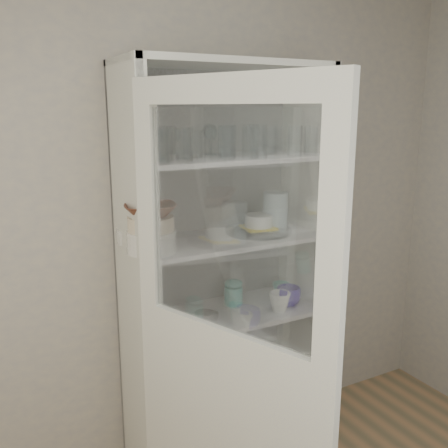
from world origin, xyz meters
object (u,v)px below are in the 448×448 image
cupboard_door (227,385)px  white_canister (149,311)px  goblet_2 (211,139)px  mug_white (280,302)px  glass_platter (258,230)px  mug_blue (288,296)px  teal_jar (234,294)px  mug_teal (281,291)px  terracotta_bowl (150,210)px  measuring_cups (205,316)px  plate_stack_front (152,241)px  goblet_3 (252,137)px  goblet_1 (210,138)px  white_ramekin (259,221)px  yellow_trivet (258,227)px  cream_dish (187,387)px  goblet_0 (162,141)px  tin_box (255,370)px  plate_stack_back (138,235)px  grey_bowl_stack (275,211)px  pantry_cabinet (218,293)px  cream_bowl (151,223)px

cupboard_door → white_canister: bearing=163.2°
goblet_2 → white_canister: size_ratio=1.17×
mug_white → white_canister: size_ratio=0.84×
glass_platter → mug_blue: 0.39m
mug_white → teal_jar: size_ratio=0.94×
mug_teal → cupboard_door: bearing=-123.7°
goblet_2 → terracotta_bowl: bearing=-155.9°
measuring_cups → teal_jar: bearing=26.2°
plate_stack_front → terracotta_bowl: (0.00, 0.00, 0.14)m
mug_blue → goblet_3: bearing=110.3°
cupboard_door → goblet_1: 1.19m
goblet_3 → white_ramekin: (-0.01, -0.09, -0.42)m
yellow_trivet → white_canister: yellow_trivet is taller
goblet_1 → white_ramekin: bearing=-24.6°
yellow_trivet → measuring_cups: 0.53m
goblet_2 → yellow_trivet: (0.23, -0.09, -0.45)m
goblet_1 → cream_dish: bearing=-150.5°
goblet_1 → terracotta_bowl: (-0.39, -0.18, -0.29)m
teal_jar → measuring_cups: teal_jar is taller
cupboard_door → goblet_2: 1.17m
mug_teal → measuring_cups: 0.50m
goblet_0 → mug_teal: (0.65, -0.06, -0.83)m
glass_platter → tin_box: glass_platter is taller
yellow_trivet → white_canister: (-0.60, 0.04, -0.36)m
goblet_1 → white_canister: size_ratio=1.26×
plate_stack_front → white_ramekin: (0.61, 0.08, 0.01)m
goblet_1 → yellow_trivet: (0.23, -0.10, -0.46)m
tin_box → white_canister: bearing=173.1°
terracotta_bowl → tin_box: bearing=5.2°
cupboard_door → mug_blue: bearing=107.4°
plate_stack_back → white_canister: plate_stack_back is taller
white_canister → grey_bowl_stack: bearing=-3.0°
goblet_0 → pantry_cabinet: bearing=-3.0°
mug_white → teal_jar: 0.26m
goblet_3 → white_canister: size_ratio=1.23×
cream_bowl → glass_platter: (0.61, 0.08, -0.12)m
yellow_trivet → mug_blue: bearing=-31.8°
yellow_trivet → teal_jar: (-0.11, 0.07, -0.37)m
white_ramekin → mug_blue: size_ratio=1.11×
goblet_2 → mug_blue: (0.37, -0.18, -0.83)m
glass_platter → mug_teal: size_ratio=3.65×
mug_teal → teal_jar: size_ratio=0.80×
glass_platter → yellow_trivet: (0.00, 0.00, 0.02)m
mug_blue → glass_platter: bearing=131.4°
goblet_1 → teal_jar: bearing=-17.9°
pantry_cabinet → teal_jar: pantry_cabinet is taller
plate_stack_front → cream_bowl: (0.00, 0.00, 0.08)m
cream_dish → mug_teal: bearing=2.7°
goblet_1 → cream_dish: size_ratio=0.74×
plate_stack_front → white_ramekin: bearing=7.5°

